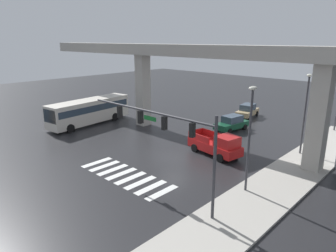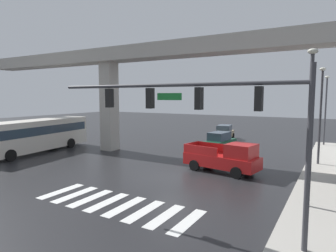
# 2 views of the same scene
# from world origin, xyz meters

# --- Properties ---
(ground_plane) EXTENTS (120.00, 120.00, 0.00)m
(ground_plane) POSITION_xyz_m (0.00, 0.00, 0.00)
(ground_plane) COLOR #232326
(crosswalk_stripes) EXTENTS (8.25, 2.80, 0.01)m
(crosswalk_stripes) POSITION_xyz_m (0.00, -5.35, 0.01)
(crosswalk_stripes) COLOR silver
(crosswalk_stripes) RESTS_ON ground
(elevated_overpass) EXTENTS (53.62, 2.27, 9.54)m
(elevated_overpass) POSITION_xyz_m (0.00, 5.45, 8.17)
(elevated_overpass) COLOR #ADA89E
(elevated_overpass) RESTS_ON ground
(sidewalk_east) EXTENTS (4.00, 36.00, 0.15)m
(sidewalk_east) POSITION_xyz_m (9.09, 2.00, 0.07)
(sidewalk_east) COLOR #ADA89E
(sidewalk_east) RESTS_ON ground
(pickup_truck) EXTENTS (5.33, 2.67, 2.08)m
(pickup_truck) POSITION_xyz_m (2.55, 2.95, 0.99)
(pickup_truck) COLOR red
(pickup_truck) RESTS_ON ground
(city_bus) EXTENTS (3.70, 11.01, 2.99)m
(city_bus) POSITION_xyz_m (-14.97, 1.17, 1.72)
(city_bus) COLOR beige
(city_bus) RESTS_ON ground
(sedan_dark_green) EXTENTS (2.36, 4.48, 1.72)m
(sedan_dark_green) POSITION_xyz_m (-0.79, 10.71, 0.85)
(sedan_dark_green) COLOR #14472D
(sedan_dark_green) RESTS_ON ground
(sedan_tan) EXTENTS (2.43, 4.51, 1.72)m
(sedan_tan) POSITION_xyz_m (-2.68, 17.58, 0.85)
(sedan_tan) COLOR tan
(sedan_tan) RESTS_ON ground
(traffic_signal_mast) EXTENTS (10.89, 0.32, 6.20)m
(traffic_signal_mast) POSITION_xyz_m (4.58, -5.69, 4.66)
(traffic_signal_mast) COLOR #38383D
(traffic_signal_mast) RESTS_ON ground
(street_lamp_near_corner) EXTENTS (0.44, 0.70, 7.24)m
(street_lamp_near_corner) POSITION_xyz_m (7.89, -1.35, 4.56)
(street_lamp_near_corner) COLOR #38383D
(street_lamp_near_corner) RESTS_ON ground
(street_lamp_mid_block) EXTENTS (0.44, 0.70, 7.24)m
(street_lamp_mid_block) POSITION_xyz_m (7.89, 8.29, 4.56)
(street_lamp_mid_block) COLOR #38383D
(street_lamp_mid_block) RESTS_ON ground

